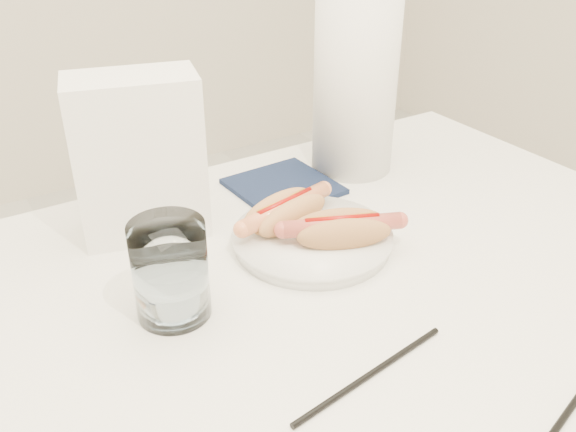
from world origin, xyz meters
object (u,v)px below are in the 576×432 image
plate (312,241)px  paper_towel_roll (355,81)px  hotdog_left (285,212)px  table (286,357)px  hotdog_right (342,229)px  water_glass (170,271)px  napkin_box (139,157)px

plate → paper_towel_roll: size_ratio=0.69×
hotdog_left → table: bearing=-135.2°
plate → hotdog_right: 0.05m
table → plate: plate is taller
water_glass → napkin_box: bearing=77.6°
plate → hotdog_left: (-0.02, 0.04, 0.03)m
plate → napkin_box: napkin_box is taller
paper_towel_roll → water_glass: bearing=-153.1°
plate → paper_towel_roll: (0.19, 0.17, 0.14)m
plate → hotdog_left: 0.05m
plate → napkin_box: (-0.17, 0.16, 0.10)m
hotdog_left → plate: bearing=-82.1°
water_glass → hotdog_left: bearing=21.2°
hotdog_left → napkin_box: size_ratio=0.71×
plate → hotdog_right: (0.02, -0.03, 0.03)m
hotdog_left → paper_towel_roll: (0.21, 0.13, 0.11)m
plate → water_glass: size_ratio=1.77×
hotdog_left → napkin_box: bearing=129.1°
hotdog_right → paper_towel_roll: paper_towel_roll is taller
hotdog_left → water_glass: size_ratio=1.36×
water_glass → napkin_box: size_ratio=0.53×
paper_towel_roll → plate: bearing=-138.6°
table → paper_towel_roll: bearing=42.6°
hotdog_right → paper_towel_roll: 0.29m
table → water_glass: bearing=144.4°
hotdog_left → water_glass: bearing=-172.4°
table → napkin_box: (-0.06, 0.26, 0.17)m
paper_towel_roll → table: bearing=-137.4°
napkin_box → paper_towel_roll: 0.36m
table → water_glass: size_ratio=10.57×
table → napkin_box: size_ratio=5.56×
table → paper_towel_roll: size_ratio=4.12×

